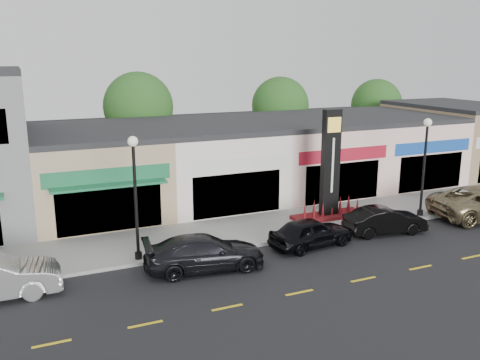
{
  "coord_description": "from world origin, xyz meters",
  "views": [
    {
      "loc": [
        -12.28,
        -18.56,
        8.81
      ],
      "look_at": [
        -2.45,
        4.0,
        2.86
      ],
      "focal_mm": 38.0,
      "sensor_mm": 36.0,
      "label": 1
    }
  ],
  "objects": [
    {
      "name": "car_black_sedan",
      "position": [
        -0.05,
        1.06,
        0.71
      ],
      "size": [
        2.17,
        4.35,
        1.42
      ],
      "primitive_type": "imported",
      "rotation": [
        0.0,
        0.0,
        1.69
      ],
      "color": "black",
      "rests_on": "ground"
    },
    {
      "name": "tree_rear_west",
      "position": [
        -4.0,
        19.5,
        5.22
      ],
      "size": [
        5.2,
        5.2,
        7.83
      ],
      "color": "#382619",
      "rests_on": "ground"
    },
    {
      "name": "shop_cream",
      "position": [
        -1.5,
        11.47,
        2.4
      ],
      "size": [
        7.0,
        10.01,
        4.8
      ],
      "color": "silver",
      "rests_on": "ground"
    },
    {
      "name": "shop_tan",
      "position": [
        19.5,
        11.48,
        2.65
      ],
      "size": [
        7.0,
        10.01,
        5.3
      ],
      "color": "#84624D",
      "rests_on": "ground"
    },
    {
      "name": "shop_beige",
      "position": [
        -8.5,
        11.46,
        2.4
      ],
      "size": [
        7.0,
        10.85,
        4.8
      ],
      "color": "tan",
      "rests_on": "ground"
    },
    {
      "name": "shop_pink_e",
      "position": [
        12.5,
        11.47,
        2.4
      ],
      "size": [
        7.0,
        10.01,
        4.8
      ],
      "color": "beige",
      "rests_on": "ground"
    },
    {
      "name": "lamp_west_near",
      "position": [
        -8.0,
        2.5,
        3.48
      ],
      "size": [
        0.44,
        0.44,
        5.47
      ],
      "color": "black",
      "rests_on": "sidewalk"
    },
    {
      "name": "curb",
      "position": [
        0.0,
        2.1,
        0.07
      ],
      "size": [
        52.0,
        0.2,
        0.15
      ],
      "primitive_type": "cube",
      "color": "gray",
      "rests_on": "ground"
    },
    {
      "name": "pylon_sign",
      "position": [
        3.0,
        4.2,
        2.27
      ],
      "size": [
        4.2,
        1.3,
        6.0
      ],
      "color": "#570F18",
      "rests_on": "sidewalk"
    },
    {
      "name": "car_dark_sedan",
      "position": [
        -5.59,
        0.57,
        0.75
      ],
      "size": [
        2.7,
        5.35,
        1.49
      ],
      "primitive_type": "imported",
      "rotation": [
        0.0,
        0.0,
        1.45
      ],
      "color": "black",
      "rests_on": "ground"
    },
    {
      "name": "tree_rear_east",
      "position": [
        18.0,
        19.5,
        4.63
      ],
      "size": [
        4.6,
        4.6,
        6.94
      ],
      "color": "#382619",
      "rests_on": "ground"
    },
    {
      "name": "lamp_east_near",
      "position": [
        8.0,
        2.5,
        3.48
      ],
      "size": [
        0.44,
        0.44,
        5.47
      ],
      "color": "black",
      "rests_on": "sidewalk"
    },
    {
      "name": "car_black_conv",
      "position": [
        4.43,
        1.17,
        0.69
      ],
      "size": [
        2.09,
        4.37,
        1.38
      ],
      "primitive_type": "imported",
      "rotation": [
        0.0,
        0.0,
        1.42
      ],
      "color": "black",
      "rests_on": "ground"
    },
    {
      "name": "ground",
      "position": [
        0.0,
        0.0,
        0.0
      ],
      "size": [
        120.0,
        120.0,
        0.0
      ],
      "primitive_type": "plane",
      "color": "black",
      "rests_on": "ground"
    },
    {
      "name": "tree_rear_mid",
      "position": [
        8.0,
        19.5,
        4.88
      ],
      "size": [
        4.8,
        4.8,
        7.29
      ],
      "color": "#382619",
      "rests_on": "ground"
    },
    {
      "name": "shop_pink_w",
      "position": [
        5.5,
        11.47,
        2.4
      ],
      "size": [
        7.0,
        10.01,
        4.8
      ],
      "color": "beige",
      "rests_on": "ground"
    },
    {
      "name": "sidewalk",
      "position": [
        0.0,
        4.35,
        0.07
      ],
      "size": [
        52.0,
        4.3,
        0.15
      ],
      "primitive_type": "cube",
      "color": "gray",
      "rests_on": "ground"
    }
  ]
}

